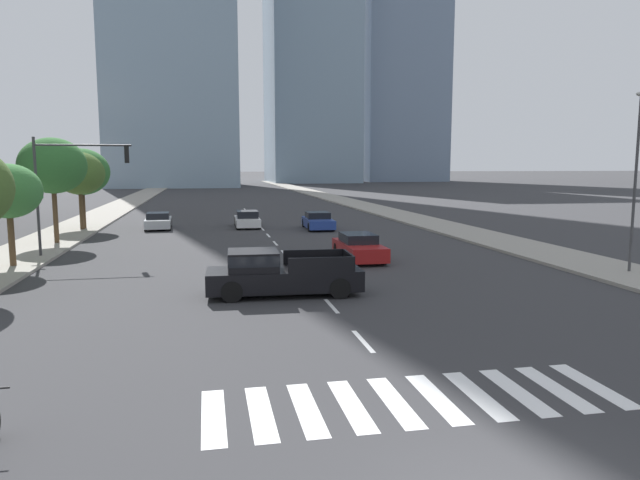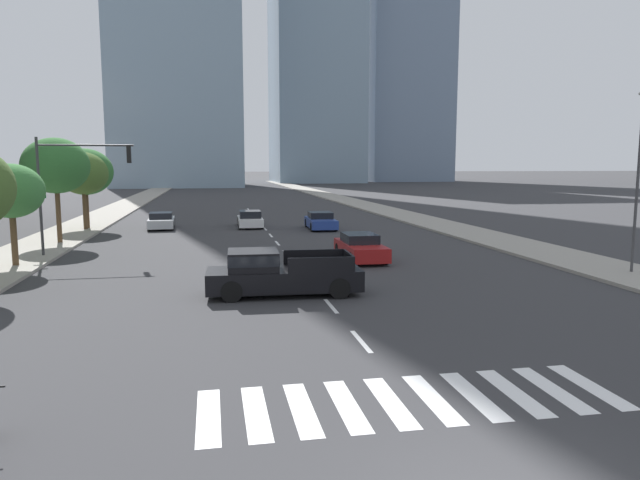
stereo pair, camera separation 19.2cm
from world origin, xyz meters
TOP-DOWN VIEW (x-y plane):
  - sidewalk_east at (13.65, 30.00)m, footprint 4.00×260.00m
  - sidewalk_west at (-13.65, 30.00)m, footprint 4.00×260.00m
  - crosswalk_near at (-0.00, 3.89)m, footprint 8.55×2.58m
  - lane_divider_center at (0.00, 31.89)m, footprint 0.14×50.00m
  - pickup_truck at (-1.62, 13.87)m, footprint 5.69×2.22m
  - sedan_blue_0 at (4.07, 35.14)m, footprint 2.07×4.57m
  - sedan_white_1 at (-1.02, 37.44)m, footprint 1.90×4.58m
  - sedan_red_2 at (3.43, 21.06)m, footprint 1.87×4.67m
  - sedan_silver_3 at (-7.62, 37.55)m, footprint 1.99×4.27m
  - traffic_signal_far at (-10.72, 24.58)m, footprint 4.97×0.28m
  - street_lamp_east at (13.95, 14.89)m, footprint 0.50×0.24m
  - street_tree_second at (-12.85, 21.60)m, footprint 2.91×2.91m
  - street_tree_third at (-12.85, 29.63)m, footprint 3.84×3.84m
  - street_tree_fourth at (-12.85, 36.90)m, footprint 3.56×3.56m
  - street_tree_fifth at (-12.85, 37.64)m, footprint 3.94×3.94m
  - office_tower_center_skyline at (24.64, 151.81)m, footprint 22.85×28.16m

SIDE VIEW (x-z plane):
  - lane_divider_center at x=0.00m, z-range 0.00..0.01m
  - crosswalk_near at x=0.00m, z-range 0.00..0.01m
  - sidewalk_east at x=13.65m, z-range 0.00..0.15m
  - sidewalk_west at x=-13.65m, z-range 0.00..0.15m
  - sedan_silver_3 at x=-7.62m, z-range -0.04..1.19m
  - sedan_white_1 at x=-1.02m, z-range -0.05..1.22m
  - sedan_blue_0 at x=4.07m, z-range -0.04..1.22m
  - sedan_red_2 at x=3.43m, z-range -0.04..1.26m
  - pickup_truck at x=-1.62m, z-range -0.02..1.65m
  - street_tree_second at x=-12.85m, z-range 1.22..5.88m
  - street_tree_fourth at x=-12.85m, z-range 1.39..6.92m
  - street_tree_fifth at x=-12.85m, z-range 1.35..7.12m
  - traffic_signal_far at x=-10.72m, z-range 1.28..7.27m
  - street_lamp_east at x=13.95m, z-range 0.75..8.39m
  - street_tree_third at x=-12.85m, z-range 1.59..7.78m
  - office_tower_center_skyline at x=24.64m, z-range -5.35..82.01m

